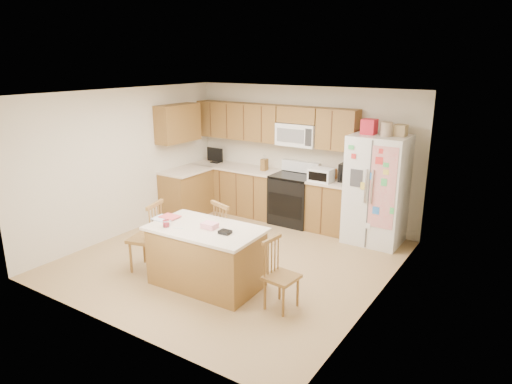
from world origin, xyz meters
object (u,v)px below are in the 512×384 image
Objects in this scene: windsor_chair_left at (148,238)px; island at (206,256)px; stove at (293,198)px; windsor_chair_right at (280,276)px; windsor_chair_back at (229,236)px; refrigerator at (377,189)px.

island is at bearing 5.04° from windsor_chair_left.
windsor_chair_left is at bearing -105.70° from stove.
windsor_chair_right is (1.32, -2.77, -0.05)m from stove.
island is at bearing -86.06° from stove.
windsor_chair_right is at bearing 1.41° from island.
windsor_chair_right is (1.13, 0.03, 0.00)m from island.
island is 1.13m from windsor_chair_right.
stove is 1.12× the size of windsor_chair_back.
stove is 1.63m from refrigerator.
windsor_chair_back is at bearing 38.29° from windsor_chair_left.
windsor_chair_left reaches higher than island.
stove is at bearing 93.94° from island.
island is 1.57× the size of windsor_chair_left.
refrigerator is 2.60m from windsor_chair_back.
windsor_chair_right is at bearing 3.12° from windsor_chair_left.
refrigerator is 2.77m from windsor_chair_right.
refrigerator is 2.30× the size of windsor_chair_right.
refrigerator is at bearing 63.29° from island.
island is (0.19, -2.80, -0.06)m from stove.
windsor_chair_left is 1.02× the size of windsor_chair_back.
windsor_chair_left is at bearing -174.96° from island.
windsor_chair_left is (-0.81, -2.89, 0.01)m from stove.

